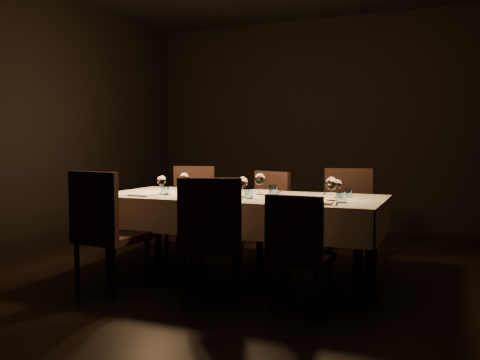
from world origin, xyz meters
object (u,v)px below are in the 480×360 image
at_px(chair_near_left, 105,227).
at_px(chair_near_center, 211,235).
at_px(chair_far_center, 265,212).
at_px(chair_far_right, 349,214).
at_px(chair_near_right, 298,248).
at_px(dining_table, 240,204).
at_px(chair_far_left, 191,206).

height_order(chair_near_left, chair_near_center, chair_near_left).
bearing_deg(chair_far_center, chair_far_right, 25.50).
relative_size(chair_near_left, chair_near_right, 1.16).
relative_size(dining_table, chair_far_left, 2.58).
relative_size(chair_far_center, chair_far_right, 0.96).
height_order(chair_far_center, chair_far_right, chair_far_right).
relative_size(chair_near_center, chair_far_right, 0.99).
bearing_deg(chair_near_center, dining_table, -103.67).
relative_size(chair_near_right, chair_far_center, 0.92).
bearing_deg(chair_far_left, chair_near_left, -99.89).
bearing_deg(chair_near_left, chair_near_center, -170.39).
distance_m(dining_table, chair_far_right, 1.15).
relative_size(dining_table, chair_near_left, 2.51).
distance_m(chair_near_right, chair_far_center, 1.65).
bearing_deg(dining_table, chair_far_left, 139.75).
bearing_deg(chair_far_center, chair_near_left, -96.19).
height_order(chair_near_center, chair_far_center, chair_near_center).
distance_m(chair_near_left, chair_far_right, 2.33).
xyz_separation_m(chair_near_center, chair_near_right, (0.66, 0.05, -0.05)).
bearing_deg(chair_near_left, chair_far_right, -129.96).
height_order(dining_table, chair_near_right, chair_near_right).
bearing_deg(chair_far_center, dining_table, -67.11).
relative_size(dining_table, chair_near_right, 2.91).
bearing_deg(chair_near_left, dining_table, -129.04).
bearing_deg(chair_near_center, chair_far_left, -77.57).
bearing_deg(dining_table, chair_far_right, 43.27).
xyz_separation_m(chair_near_left, chair_far_right, (1.67, 1.63, -0.01)).
bearing_deg(chair_far_right, chair_far_center, 168.71).
bearing_deg(chair_far_left, dining_table, -52.00).
height_order(chair_near_left, chair_near_right, chair_near_left).
bearing_deg(chair_near_right, chair_far_right, -90.08).
distance_m(chair_far_center, chair_far_right, 0.85).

